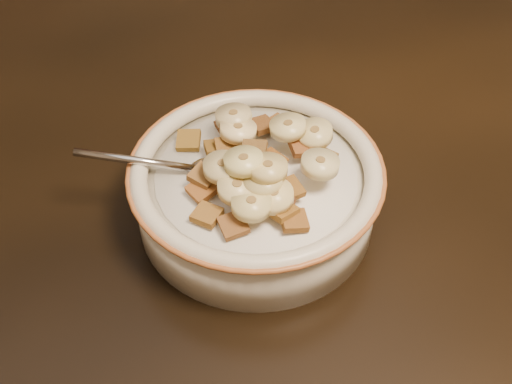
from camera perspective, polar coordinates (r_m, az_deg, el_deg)
name	(u,v)px	position (r m, az deg, el deg)	size (l,w,h in m)	color
table	(63,181)	(0.66, -16.77, 0.99)	(1.40, 0.90, 0.04)	black
cereal_bowl	(256,196)	(0.55, 0.00, -0.39)	(0.20, 0.20, 0.05)	beige
milk	(256,176)	(0.54, 0.00, 1.42)	(0.17, 0.17, 0.00)	white
spoon	(217,172)	(0.53, -3.51, 1.82)	(0.04, 0.05, 0.01)	#B6B6B6
cereal_square_0	(289,189)	(0.51, 2.95, 0.26)	(0.02, 0.02, 0.01)	brown
cereal_square_1	(252,168)	(0.51, -0.34, 2.14)	(0.02, 0.02, 0.01)	olive
cereal_square_2	(228,161)	(0.52, -2.51, 2.81)	(0.02, 0.02, 0.01)	brown
cereal_square_3	(272,160)	(0.52, 1.39, 2.84)	(0.02, 0.02, 0.01)	brown
cereal_square_4	(228,126)	(0.57, -2.46, 5.87)	(0.02, 0.02, 0.01)	brown
cereal_square_5	(204,176)	(0.52, -4.67, 1.45)	(0.02, 0.02, 0.01)	brown
cereal_square_6	(294,220)	(0.49, 3.41, -2.54)	(0.02, 0.02, 0.01)	#985D23
cereal_square_7	(207,215)	(0.50, -4.39, -2.03)	(0.02, 0.02, 0.01)	olive
cereal_square_8	(262,125)	(0.57, 0.53, 5.97)	(0.02, 0.02, 0.01)	brown
cereal_square_9	(254,151)	(0.52, -0.20, 3.64)	(0.02, 0.02, 0.01)	brown
cereal_square_10	(322,158)	(0.54, 5.93, 3.05)	(0.02, 0.02, 0.01)	brown
cereal_square_11	(228,148)	(0.54, -2.54, 3.93)	(0.02, 0.02, 0.01)	brown
cereal_square_12	(188,140)	(0.56, -6.02, 4.60)	(0.02, 0.02, 0.01)	brown
cereal_square_13	(278,124)	(0.58, 1.98, 6.10)	(0.02, 0.02, 0.01)	brown
cereal_square_14	(233,225)	(0.49, -2.02, -2.96)	(0.02, 0.02, 0.01)	brown
cereal_square_15	(202,190)	(0.51, -4.84, 0.21)	(0.02, 0.02, 0.01)	brown
cereal_square_16	(243,190)	(0.50, -1.15, 0.15)	(0.02, 0.02, 0.01)	brown
cereal_square_17	(217,148)	(0.55, -3.49, 3.93)	(0.02, 0.02, 0.01)	brown
cereal_square_18	(302,147)	(0.54, 4.11, 4.05)	(0.02, 0.02, 0.01)	#613111
cereal_square_19	(284,194)	(0.50, 2.52, -0.22)	(0.02, 0.02, 0.01)	brown
cereal_square_20	(282,210)	(0.49, 2.32, -1.65)	(0.02, 0.02, 0.01)	#955E20
cereal_square_21	(245,187)	(0.50, -0.99, 0.41)	(0.02, 0.02, 0.01)	brown
banana_slice_0	(274,196)	(0.49, 1.58, -0.35)	(0.03, 0.03, 0.01)	beige
banana_slice_1	(288,127)	(0.54, 2.85, 5.78)	(0.03, 0.03, 0.01)	#F3E28B
banana_slice_2	(233,117)	(0.55, -2.03, 6.72)	(0.03, 0.03, 0.01)	#D7BE85
banana_slice_3	(237,188)	(0.49, -1.68, 0.40)	(0.03, 0.03, 0.01)	beige
banana_slice_4	(251,204)	(0.48, -0.41, -1.09)	(0.03, 0.03, 0.01)	beige
banana_slice_5	(320,164)	(0.51, 5.72, 2.48)	(0.03, 0.03, 0.01)	#CDBC82
banana_slice_6	(263,182)	(0.50, 0.67, 0.91)	(0.03, 0.03, 0.01)	#D9C073
banana_slice_7	(314,134)	(0.55, 5.22, 5.19)	(0.03, 0.03, 0.01)	#FAE8A2
banana_slice_8	(244,161)	(0.50, -1.11, 2.74)	(0.03, 0.03, 0.01)	#F8E583
banana_slice_9	(238,130)	(0.54, -1.60, 5.52)	(0.03, 0.03, 0.01)	#F8E4A7
banana_slice_10	(234,118)	(0.56, -1.97, 6.57)	(0.03, 0.03, 0.01)	#D6C876
banana_slice_11	(268,168)	(0.49, 1.06, 2.12)	(0.03, 0.03, 0.01)	#E2C47E
banana_slice_12	(223,167)	(0.51, -2.99, 2.22)	(0.03, 0.03, 0.01)	#D2BA88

